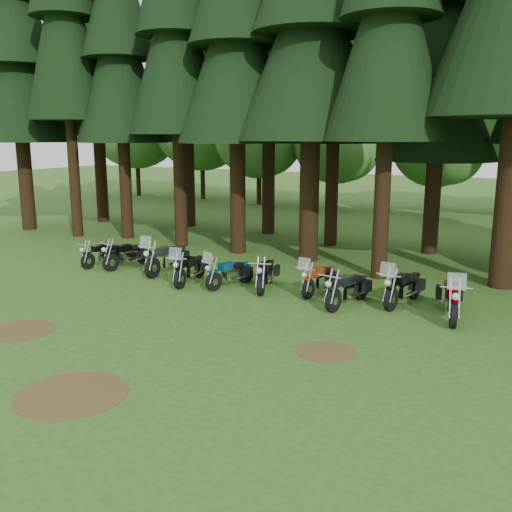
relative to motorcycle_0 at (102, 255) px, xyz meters
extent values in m
plane|color=#2C571A|center=(6.52, -4.68, -0.42)|extent=(120.00, 120.00, 0.00)
cylinder|color=black|center=(-9.69, 4.60, 2.34)|extent=(0.73, 0.73, 5.51)
cone|color=black|center=(-9.69, 4.60, 7.62)|extent=(5.49, 5.49, 6.89)
cone|color=black|center=(-9.69, 4.60, 10.87)|extent=(4.39, 4.39, 5.82)
cylinder|color=black|center=(-5.77, 4.30, 2.97)|extent=(0.52, 0.52, 6.77)
cone|color=black|center=(-5.77, 4.30, 9.46)|extent=(3.92, 3.92, 8.47)
cylinder|color=black|center=(-3.26, 5.14, 2.35)|extent=(0.58, 0.58, 5.53)
cone|color=black|center=(-3.26, 5.14, 7.64)|extent=(4.32, 4.32, 6.91)
cylinder|color=black|center=(0.23, 4.83, 2.58)|extent=(0.58, 0.58, 5.99)
cone|color=black|center=(0.23, 4.83, 8.31)|extent=(4.32, 4.32, 7.49)
cylinder|color=black|center=(3.31, 4.72, 2.36)|extent=(0.66, 0.66, 5.57)
cone|color=black|center=(3.31, 4.72, 7.70)|extent=(4.95, 4.95, 6.96)
cylinder|color=black|center=(6.58, 4.76, 2.43)|extent=(0.77, 0.77, 5.70)
cone|color=black|center=(6.58, 4.76, 7.89)|extent=(5.81, 5.81, 7.12)
cylinder|color=black|center=(9.95, 3.34, 2.44)|extent=(0.55, 0.55, 5.71)
cone|color=black|center=(9.95, 3.34, 7.91)|extent=(4.15, 4.15, 7.14)
cylinder|color=black|center=(13.88, 4.08, 2.89)|extent=(0.80, 0.80, 6.62)
cylinder|color=black|center=(-8.16, 8.57, 2.51)|extent=(0.67, 0.67, 5.87)
cone|color=black|center=(-8.16, 8.57, 8.14)|extent=(5.00, 5.00, 7.33)
cone|color=black|center=(-8.16, 8.57, 11.60)|extent=(4.00, 4.00, 6.19)
cylinder|color=black|center=(-2.74, 9.66, 2.34)|extent=(0.60, 0.60, 5.53)
cone|color=black|center=(-2.74, 9.66, 7.64)|extent=(4.52, 4.52, 6.91)
cone|color=black|center=(-2.74, 9.66, 10.90)|extent=(3.62, 3.62, 5.83)
cylinder|color=black|center=(2.14, 9.72, 2.36)|extent=(0.65, 0.65, 5.55)
cone|color=black|center=(2.14, 9.72, 7.68)|extent=(4.85, 4.85, 6.94)
cylinder|color=black|center=(6.15, 8.26, 2.34)|extent=(0.58, 0.58, 5.52)
cone|color=black|center=(6.15, 8.26, 7.63)|extent=(4.35, 4.35, 6.90)
cylinder|color=black|center=(10.55, 8.57, 1.93)|extent=(0.66, 0.66, 4.70)
cone|color=black|center=(10.55, 8.57, 6.43)|extent=(4.94, 4.94, 5.87)
cone|color=black|center=(10.55, 8.57, 9.20)|extent=(3.95, 3.95, 4.96)
cylinder|color=black|center=(-15.94, 20.82, 1.25)|extent=(0.36, 0.36, 3.33)
sphere|color=#336929|center=(-15.94, 20.82, 5.69)|extent=(7.78, 7.78, 7.78)
sphere|color=#336929|center=(-14.61, 19.93, 4.91)|extent=(5.55, 5.55, 5.55)
cylinder|color=black|center=(-9.82, 21.32, 1.23)|extent=(0.36, 0.36, 3.29)
sphere|color=#336929|center=(-9.82, 21.32, 5.62)|extent=(7.69, 7.69, 7.69)
sphere|color=#336929|center=(-8.50, 20.44, 4.85)|extent=(5.49, 5.49, 5.49)
cylinder|color=black|center=(-4.22, 20.30, 0.98)|extent=(0.36, 0.36, 2.80)
sphere|color=#336929|center=(-4.22, 20.30, 4.71)|extent=(6.53, 6.53, 6.53)
sphere|color=#336929|center=(-3.10, 19.55, 4.06)|extent=(4.67, 4.67, 4.67)
cylinder|color=black|center=(1.53, 20.63, 0.86)|extent=(0.36, 0.36, 2.55)
sphere|color=#336929|center=(1.53, 20.63, 4.26)|extent=(5.95, 5.95, 5.95)
sphere|color=#336929|center=(2.55, 19.95, 3.66)|extent=(4.25, 4.25, 4.25)
cylinder|color=black|center=(7.83, 21.82, 0.82)|extent=(0.36, 0.36, 2.47)
sphere|color=#336929|center=(7.83, 21.82, 4.11)|extent=(5.76, 5.76, 5.76)
sphere|color=#336929|center=(8.82, 21.16, 3.53)|extent=(4.12, 4.12, 4.12)
cylinder|color=#4C3D1E|center=(3.52, -6.68, -0.41)|extent=(1.80, 1.80, 0.01)
cylinder|color=#4C3D1E|center=(11.02, -4.18, -0.41)|extent=(1.40, 1.40, 0.01)
cylinder|color=#4C3D1E|center=(7.52, -8.68, -0.41)|extent=(2.20, 2.20, 0.01)
cylinder|color=black|center=(-0.05, -0.71, -0.12)|extent=(0.17, 0.61, 0.60)
cylinder|color=black|center=(0.04, 0.70, -0.12)|extent=(0.17, 0.61, 0.60)
cube|color=silver|center=(0.00, 0.04, -0.04)|extent=(0.30, 0.65, 0.31)
cube|color=black|center=(-0.01, -0.17, 0.29)|extent=(0.30, 0.52, 0.22)
cube|color=black|center=(0.02, 0.25, 0.26)|extent=(0.30, 0.52, 0.11)
cylinder|color=black|center=(0.97, -0.56, -0.09)|extent=(0.27, 0.68, 0.66)
cylinder|color=black|center=(1.28, 0.97, -0.09)|extent=(0.27, 0.68, 0.66)
cube|color=silver|center=(1.14, 0.25, 0.00)|extent=(0.42, 0.75, 0.34)
cube|color=black|center=(1.09, 0.03, 0.37)|extent=(0.41, 0.60, 0.24)
cube|color=black|center=(1.18, 0.48, 0.32)|extent=(0.41, 0.60, 0.12)
cylinder|color=black|center=(2.99, -0.64, -0.05)|extent=(0.16, 0.73, 0.73)
cylinder|color=black|center=(2.97, 1.08, -0.05)|extent=(0.16, 0.73, 0.73)
cube|color=silver|center=(2.98, 0.28, 0.05)|extent=(0.32, 0.78, 0.38)
cube|color=black|center=(2.98, 0.02, 0.45)|extent=(0.34, 0.61, 0.27)
cube|color=black|center=(2.98, 0.53, 0.40)|extent=(0.34, 0.61, 0.13)
cube|color=silver|center=(3.00, -0.97, 0.93)|extent=(0.47, 0.15, 0.44)
cylinder|color=black|center=(4.69, -1.31, -0.08)|extent=(0.26, 0.69, 0.67)
cylinder|color=black|center=(4.40, 0.24, -0.08)|extent=(0.26, 0.69, 0.67)
cube|color=silver|center=(4.53, -0.49, 0.01)|extent=(0.41, 0.75, 0.35)
cube|color=black|center=(4.58, -0.72, 0.37)|extent=(0.40, 0.61, 0.24)
cube|color=black|center=(4.49, -0.26, 0.33)|extent=(0.40, 0.61, 0.12)
cube|color=silver|center=(4.74, -1.61, 0.82)|extent=(0.44, 0.20, 0.40)
cylinder|color=black|center=(5.80, -0.98, -0.11)|extent=(0.29, 0.63, 0.62)
cylinder|color=black|center=(6.19, 0.42, -0.11)|extent=(0.29, 0.63, 0.62)
cube|color=silver|center=(6.01, -0.24, -0.02)|extent=(0.43, 0.70, 0.32)
cube|color=navy|center=(5.95, -0.44, 0.31)|extent=(0.41, 0.57, 0.22)
cube|color=black|center=(6.06, -0.03, 0.28)|extent=(0.41, 0.57, 0.11)
cube|color=silver|center=(5.73, -1.25, 0.73)|extent=(0.41, 0.22, 0.37)
cylinder|color=black|center=(7.41, -0.73, -0.08)|extent=(0.34, 0.69, 0.68)
cylinder|color=black|center=(6.93, 0.79, -0.08)|extent=(0.34, 0.69, 0.68)
cube|color=silver|center=(7.15, 0.08, 0.01)|extent=(0.49, 0.77, 0.35)
cube|color=black|center=(7.22, -0.15, 0.38)|extent=(0.46, 0.63, 0.25)
cube|color=black|center=(7.08, 0.30, 0.34)|extent=(0.46, 0.63, 0.12)
cylinder|color=black|center=(8.85, -0.34, -0.10)|extent=(0.19, 0.64, 0.63)
cylinder|color=black|center=(9.00, 1.13, -0.10)|extent=(0.19, 0.64, 0.63)
cube|color=silver|center=(8.93, 0.44, -0.02)|extent=(0.33, 0.69, 0.32)
cube|color=#B43614|center=(8.91, 0.22, 0.32)|extent=(0.34, 0.55, 0.23)
cube|color=black|center=(8.95, 0.66, 0.29)|extent=(0.34, 0.55, 0.11)
cube|color=silver|center=(8.82, -0.62, 0.74)|extent=(0.41, 0.16, 0.38)
cylinder|color=black|center=(10.03, -1.23, -0.07)|extent=(0.27, 0.70, 0.69)
cylinder|color=black|center=(10.32, 0.36, -0.07)|extent=(0.27, 0.70, 0.69)
cube|color=silver|center=(10.18, -0.38, 0.02)|extent=(0.42, 0.77, 0.35)
cube|color=black|center=(10.14, -0.62, 0.40)|extent=(0.41, 0.62, 0.25)
cube|color=black|center=(10.22, -0.15, 0.35)|extent=(0.41, 0.62, 0.13)
cylinder|color=black|center=(11.43, -0.30, -0.07)|extent=(0.26, 0.70, 0.69)
cylinder|color=black|center=(11.70, 1.30, -0.07)|extent=(0.26, 0.70, 0.69)
cube|color=silver|center=(11.57, 0.55, 0.02)|extent=(0.41, 0.77, 0.36)
cube|color=black|center=(11.53, 0.31, 0.40)|extent=(0.40, 0.62, 0.25)
cube|color=black|center=(11.61, 0.79, 0.35)|extent=(0.40, 0.62, 0.13)
cube|color=silver|center=(11.38, -0.61, 0.86)|extent=(0.45, 0.20, 0.41)
cylinder|color=black|center=(13.27, -0.97, -0.06)|extent=(0.33, 0.74, 0.73)
cylinder|color=black|center=(12.84, 0.68, -0.06)|extent=(0.33, 0.74, 0.73)
cube|color=silver|center=(13.04, -0.09, 0.04)|extent=(0.49, 0.82, 0.37)
cube|color=#5E0009|center=(13.11, -0.34, 0.44)|extent=(0.47, 0.67, 0.26)
cube|color=black|center=(12.98, 0.15, 0.39)|extent=(0.47, 0.67, 0.13)
cube|color=silver|center=(13.36, -1.29, 0.92)|extent=(0.48, 0.25, 0.43)
camera|label=1|loc=(15.69, -15.96, 4.56)|focal=40.00mm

